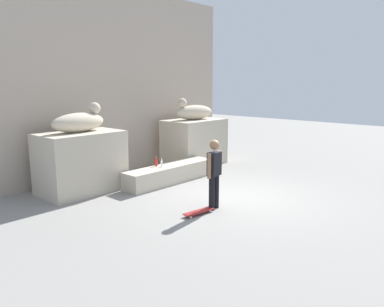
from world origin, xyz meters
TOP-DOWN VIEW (x-y plane):
  - ground_plane at (0.00, 0.00)m, footprint 40.00×40.00m
  - facade_wall at (0.00, 4.84)m, footprint 9.43×0.60m
  - pedestal_left at (-2.33, 3.42)m, footprint 2.19×1.40m
  - pedestal_right at (2.33, 3.42)m, footprint 2.19×1.40m
  - statue_reclining_left at (-2.29, 3.42)m, footprint 1.64×0.69m
  - statue_reclining_right at (2.29, 3.42)m, footprint 1.66×0.78m
  - ledge_block at (0.00, 2.30)m, footprint 3.19×0.66m
  - skater at (-1.01, -0.21)m, footprint 0.54×0.25m
  - skateboard at (-1.54, -0.20)m, footprint 0.82×0.30m
  - bottle_red at (-0.37, 2.52)m, footprint 0.08×0.08m
  - bottle_clear at (-0.35, 2.31)m, footprint 0.06×0.06m

SIDE VIEW (x-z plane):
  - ground_plane at x=0.00m, z-range 0.00..0.00m
  - skateboard at x=-1.54m, z-range 0.02..0.10m
  - ledge_block at x=0.00m, z-range 0.00..0.52m
  - bottle_clear at x=-0.35m, z-range 0.50..0.76m
  - bottle_red at x=-0.37m, z-range 0.50..0.78m
  - pedestal_left at x=-2.33m, z-range 0.00..1.66m
  - pedestal_right at x=2.33m, z-range 0.00..1.66m
  - skater at x=-1.01m, z-range 0.09..1.76m
  - statue_reclining_left at x=-2.29m, z-range 1.55..2.33m
  - statue_reclining_right at x=2.29m, z-range 1.55..2.33m
  - facade_wall at x=0.00m, z-range 0.00..5.98m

